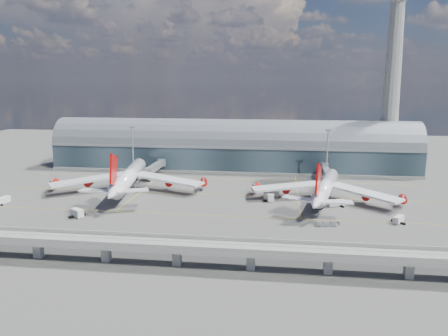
# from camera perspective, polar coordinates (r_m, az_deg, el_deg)

# --- Properties ---
(ground) EXTENTS (500.00, 500.00, 0.00)m
(ground) POSITION_cam_1_polar(r_m,az_deg,el_deg) (172.54, -1.85, -5.18)
(ground) COLOR #474744
(ground) RESTS_ON ground
(taxi_lines) EXTENTS (200.00, 80.12, 0.01)m
(taxi_lines) POSITION_cam_1_polar(r_m,az_deg,el_deg) (193.57, -0.79, -3.33)
(taxi_lines) COLOR gold
(taxi_lines) RESTS_ON ground
(terminal) EXTENTS (200.00, 30.00, 28.00)m
(terminal) POSITION_cam_1_polar(r_m,az_deg,el_deg) (245.58, 1.08, 2.52)
(terminal) COLOR #1F2C34
(terminal) RESTS_ON ground
(control_tower) EXTENTS (19.00, 19.00, 103.00)m
(control_tower) POSITION_cam_1_polar(r_m,az_deg,el_deg) (252.88, 21.16, 11.20)
(control_tower) COLOR gray
(control_tower) RESTS_ON ground
(guideway) EXTENTS (220.00, 8.50, 7.20)m
(guideway) POSITION_cam_1_polar(r_m,az_deg,el_deg) (119.81, -6.20, -10.17)
(guideway) COLOR gray
(guideway) RESTS_ON ground
(floodlight_mast_left) EXTENTS (3.00, 0.70, 25.70)m
(floodlight_mast_left) POSITION_cam_1_polar(r_m,az_deg,el_deg) (234.08, -11.83, 2.41)
(floodlight_mast_left) COLOR gray
(floodlight_mast_left) RESTS_ON ground
(floodlight_mast_right) EXTENTS (3.00, 0.70, 25.70)m
(floodlight_mast_right) POSITION_cam_1_polar(r_m,az_deg,el_deg) (222.21, 13.33, 1.87)
(floodlight_mast_right) COLOR gray
(floodlight_mast_right) RESTS_ON ground
(airliner_left) EXTENTS (70.69, 74.38, 22.70)m
(airliner_left) POSITION_cam_1_polar(r_m,az_deg,el_deg) (199.62, -12.41, -1.23)
(airliner_left) COLOR white
(airliner_left) RESTS_ON ground
(airliner_right) EXTENTS (62.80, 65.72, 20.99)m
(airliner_right) POSITION_cam_1_polar(r_m,az_deg,el_deg) (184.67, 13.07, -2.61)
(airliner_right) COLOR white
(airliner_right) RESTS_ON ground
(jet_bridge_left) EXTENTS (4.40, 28.00, 7.25)m
(jet_bridge_left) POSITION_cam_1_polar(r_m,az_deg,el_deg) (229.87, -8.88, 0.21)
(jet_bridge_left) COLOR gray
(jet_bridge_left) RESTS_ON ground
(jet_bridge_right) EXTENTS (4.40, 32.00, 7.25)m
(jet_bridge_right) POSITION_cam_1_polar(r_m,az_deg,el_deg) (219.95, 13.20, -0.46)
(jet_bridge_right) COLOR gray
(jet_bridge_right) RESTS_ON ground
(service_truck_0) EXTENTS (3.28, 7.20, 2.88)m
(service_truck_0) POSITION_cam_1_polar(r_m,az_deg,el_deg) (197.89, -26.97, -3.83)
(service_truck_0) COLOR silver
(service_truck_0) RESTS_ON ground
(service_truck_1) EXTENTS (5.85, 5.12, 3.13)m
(service_truck_1) POSITION_cam_1_polar(r_m,az_deg,el_deg) (168.86, -18.64, -5.60)
(service_truck_1) COLOR silver
(service_truck_1) RESTS_ON ground
(service_truck_2) EXTENTS (7.28, 4.79, 2.56)m
(service_truck_2) POSITION_cam_1_polar(r_m,az_deg,el_deg) (179.35, 14.47, -4.45)
(service_truck_2) COLOR silver
(service_truck_2) RESTS_ON ground
(service_truck_3) EXTENTS (4.80, 5.45, 2.56)m
(service_truck_3) POSITION_cam_1_polar(r_m,az_deg,el_deg) (165.50, 21.83, -6.27)
(service_truck_3) COLOR silver
(service_truck_3) RESTS_ON ground
(service_truck_4) EXTENTS (4.51, 5.95, 3.14)m
(service_truck_4) POSITION_cam_1_polar(r_m,az_deg,el_deg) (182.34, 5.86, -3.80)
(service_truck_4) COLOR silver
(service_truck_4) RESTS_ON ground
(service_truck_5) EXTENTS (6.67, 4.71, 3.01)m
(service_truck_5) POSITION_cam_1_polar(r_m,az_deg,el_deg) (188.84, 6.23, -3.29)
(service_truck_5) COLOR silver
(service_truck_5) RESTS_ON ground
(cargo_train_0) EXTENTS (10.34, 5.06, 1.73)m
(cargo_train_0) POSITION_cam_1_polar(r_m,az_deg,el_deg) (132.10, -3.08, -10.06)
(cargo_train_0) COLOR gray
(cargo_train_0) RESTS_ON ground
(cargo_train_1) EXTENTS (9.69, 5.41, 1.65)m
(cargo_train_1) POSITION_cam_1_polar(r_m,az_deg,el_deg) (134.60, -8.62, -9.78)
(cargo_train_1) COLOR gray
(cargo_train_1) RESTS_ON ground
(cargo_train_2) EXTENTS (7.26, 2.75, 1.59)m
(cargo_train_2) POSITION_cam_1_polar(r_m,az_deg,el_deg) (154.81, 13.23, -7.12)
(cargo_train_2) COLOR gray
(cargo_train_2) RESTS_ON ground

